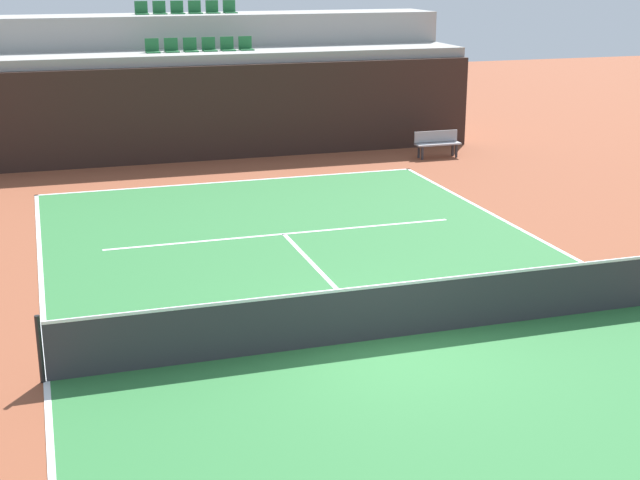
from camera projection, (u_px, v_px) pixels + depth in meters
name	position (u px, v px, depth m)	size (l,w,h in m)	color
ground_plane	(384.00, 339.00, 15.19)	(80.00, 80.00, 0.00)	brown
court_surface	(384.00, 339.00, 15.18)	(11.00, 24.00, 0.01)	#2D7238
baseline_far	(233.00, 181.00, 26.08)	(11.00, 0.10, 0.00)	white
sideline_left	(47.00, 381.00, 13.62)	(0.10, 24.00, 0.00)	white
service_line_far	(284.00, 234.00, 21.02)	(8.26, 0.10, 0.00)	white
centre_service_line	(326.00, 278.00, 18.10)	(0.10, 6.40, 0.00)	white
back_wall	(210.00, 113.00, 28.61)	(17.73, 0.30, 2.98)	black
stands_tier_lower	(202.00, 102.00, 29.79)	(17.73, 2.40, 3.30)	#9E9E99
stands_tier_upper	(190.00, 78.00, 31.83)	(17.73, 2.40, 4.36)	#9E9E99
seating_row_lower	(200.00, 47.00, 29.36)	(3.50, 0.44, 0.44)	#1E6633
seating_row_upper	(186.00, 10.00, 31.24)	(3.50, 0.44, 0.44)	#1E6633
tennis_net	(385.00, 311.00, 15.04)	(11.08, 0.08, 1.07)	black
player_bench	(437.00, 142.00, 29.23)	(1.50, 0.40, 0.85)	#99999E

